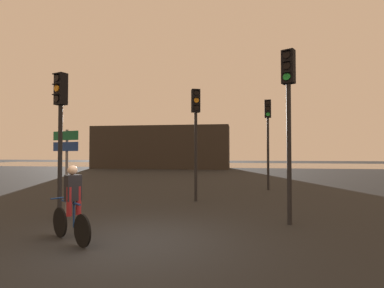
{
  "coord_description": "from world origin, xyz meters",
  "views": [
    {
      "loc": [
        2.19,
        -6.06,
        1.9
      ],
      "look_at": [
        0.5,
        5.0,
        2.2
      ],
      "focal_mm": 28.0,
      "sensor_mm": 36.0,
      "label": 1
    }
  ],
  "objects_px": {
    "distant_building": "(161,147)",
    "traffic_light_near_right": "(289,103)",
    "traffic_light_center": "(196,123)",
    "traffic_light_near_left": "(60,117)",
    "direction_sign_post": "(66,155)",
    "traffic_light_far_right": "(268,127)",
    "cyclist": "(72,203)"
  },
  "relations": [
    {
      "from": "traffic_light_near_right",
      "to": "cyclist",
      "type": "relative_size",
      "value": 2.85
    },
    {
      "from": "distant_building",
      "to": "traffic_light_center",
      "type": "distance_m",
      "value": 23.47
    },
    {
      "from": "distant_building",
      "to": "direction_sign_post",
      "type": "relative_size",
      "value": 6.05
    },
    {
      "from": "traffic_light_near_left",
      "to": "traffic_light_center",
      "type": "relative_size",
      "value": 0.95
    },
    {
      "from": "direction_sign_post",
      "to": "cyclist",
      "type": "distance_m",
      "value": 3.43
    },
    {
      "from": "traffic_light_far_right",
      "to": "direction_sign_post",
      "type": "distance_m",
      "value": 9.68
    },
    {
      "from": "traffic_light_near_left",
      "to": "direction_sign_post",
      "type": "xyz_separation_m",
      "value": [
        -0.34,
        0.85,
        -1.09
      ]
    },
    {
      "from": "traffic_light_center",
      "to": "traffic_light_near_right",
      "type": "xyz_separation_m",
      "value": [
        2.95,
        -3.32,
        0.17
      ]
    },
    {
      "from": "traffic_light_far_right",
      "to": "direction_sign_post",
      "type": "height_order",
      "value": "traffic_light_far_right"
    },
    {
      "from": "traffic_light_far_right",
      "to": "traffic_light_near_right",
      "type": "distance_m",
      "value": 7.18
    },
    {
      "from": "distant_building",
      "to": "traffic_light_far_right",
      "type": "bearing_deg",
      "value": -60.76
    },
    {
      "from": "direction_sign_post",
      "to": "distant_building",
      "type": "bearing_deg",
      "value": -62.68
    },
    {
      "from": "traffic_light_near_left",
      "to": "direction_sign_post",
      "type": "bearing_deg",
      "value": -45.91
    },
    {
      "from": "traffic_light_far_right",
      "to": "traffic_light_near_left",
      "type": "bearing_deg",
      "value": 54.57
    },
    {
      "from": "traffic_light_far_right",
      "to": "cyclist",
      "type": "distance_m",
      "value": 10.97
    },
    {
      "from": "distant_building",
      "to": "traffic_light_center",
      "type": "height_order",
      "value": "distant_building"
    },
    {
      "from": "cyclist",
      "to": "traffic_light_near_left",
      "type": "bearing_deg",
      "value": 73.01
    },
    {
      "from": "distant_building",
      "to": "traffic_light_near_right",
      "type": "relative_size",
      "value": 3.41
    },
    {
      "from": "traffic_light_center",
      "to": "direction_sign_post",
      "type": "xyz_separation_m",
      "value": [
        -3.67,
        -2.9,
        -1.23
      ]
    },
    {
      "from": "traffic_light_near_left",
      "to": "traffic_light_center",
      "type": "bearing_deg",
      "value": -109.12
    },
    {
      "from": "traffic_light_near_right",
      "to": "direction_sign_post",
      "type": "bearing_deg",
      "value": 24.52
    },
    {
      "from": "traffic_light_near_left",
      "to": "traffic_light_near_right",
      "type": "height_order",
      "value": "traffic_light_near_right"
    },
    {
      "from": "traffic_light_far_right",
      "to": "traffic_light_near_left",
      "type": "xyz_separation_m",
      "value": [
        -6.45,
        -7.62,
        -0.25
      ]
    },
    {
      "from": "traffic_light_far_right",
      "to": "traffic_light_near_right",
      "type": "relative_size",
      "value": 0.98
    },
    {
      "from": "distant_building",
      "to": "traffic_light_far_right",
      "type": "distance_m",
      "value": 21.17
    },
    {
      "from": "traffic_light_center",
      "to": "traffic_light_near_right",
      "type": "bearing_deg",
      "value": 111.35
    },
    {
      "from": "traffic_light_near_right",
      "to": "traffic_light_center",
      "type": "bearing_deg",
      "value": -20.22
    },
    {
      "from": "traffic_light_far_right",
      "to": "traffic_light_near_right",
      "type": "height_order",
      "value": "traffic_light_near_right"
    },
    {
      "from": "distant_building",
      "to": "direction_sign_post",
      "type": "distance_m",
      "value": 25.48
    },
    {
      "from": "traffic_light_near_left",
      "to": "traffic_light_center",
      "type": "xyz_separation_m",
      "value": [
        3.34,
        3.76,
        0.14
      ]
    },
    {
      "from": "traffic_light_near_right",
      "to": "direction_sign_post",
      "type": "relative_size",
      "value": 1.78
    },
    {
      "from": "traffic_light_center",
      "to": "traffic_light_near_right",
      "type": "height_order",
      "value": "traffic_light_near_right"
    }
  ]
}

